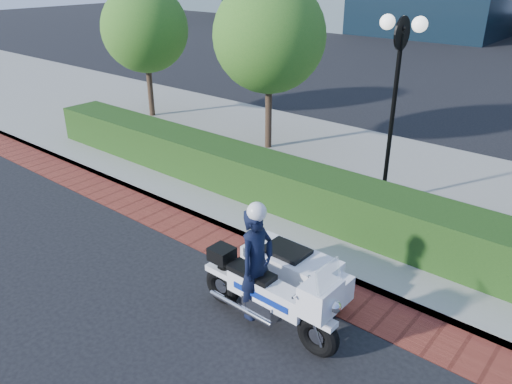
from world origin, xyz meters
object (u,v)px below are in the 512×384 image
Objects in this scene: tree_a at (145,29)px; tree_b at (269,36)px; lamppost at (396,84)px; police_motorcycle at (277,275)px.

tree_b is at bearing 0.00° from tree_a.
police_motorcycle is at bearing -84.55° from lamppost.
tree_b reaches higher than police_motorcycle.
tree_b reaches higher than tree_a.
lamppost is 0.86× the size of tree_b.
tree_b is 1.85× the size of police_motorcycle.
tree_b is at bearing 130.11° from police_motorcycle.
police_motorcycle is (4.95, -6.03, -2.70)m from tree_b.
lamppost is 5.25m from police_motorcycle.
lamppost is 10.09m from tree_a.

